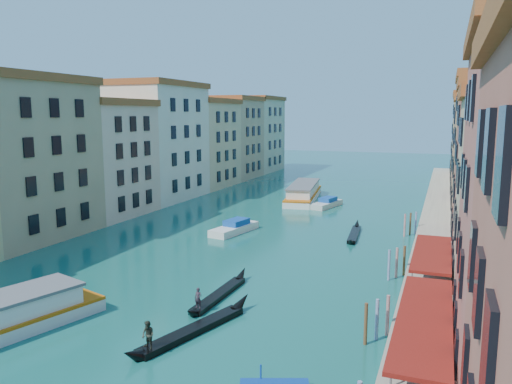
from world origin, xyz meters
TOP-DOWN VIEW (x-y plane):
  - left_bank_palazzos at (-26.00, 64.68)m, footprint 12.80×128.40m
  - right_bank_palazzos at (30.00, 65.00)m, footprint 12.80×128.40m
  - quay at (22.00, 65.00)m, footprint 4.00×140.00m
  - restaurant_awnings at (22.19, 23.00)m, footprint 3.20×44.55m
  - mooring_poles_right at (19.10, 28.80)m, footprint 1.44×54.24m
  - vaporetto_far at (-0.83, 79.31)m, footprint 7.27×20.18m
  - gondola_fore at (5.66, 29.43)m, footprint 1.23×11.30m
  - gondola_right at (6.88, 22.19)m, footprint 4.57×12.33m
  - gondola_far at (12.52, 55.23)m, footprint 1.85×11.25m
  - motorboat_mid at (-2.37, 51.40)m, footprint 4.04×8.36m
  - motorboat_far at (4.75, 73.57)m, footprint 4.15×7.96m

SIDE VIEW (x-z plane):
  - gondola_far at x=12.52m, z-range -0.47..1.12m
  - gondola_fore at x=5.66m, z-range -0.75..1.51m
  - gondola_right at x=6.88m, z-range -0.78..1.74m
  - quay at x=22.00m, z-range 0.00..1.00m
  - motorboat_far at x=4.75m, z-range -0.17..1.40m
  - motorboat_mid at x=-2.37m, z-range -0.18..1.48m
  - mooring_poles_right at x=19.10m, z-range -0.30..2.90m
  - vaporetto_far at x=-0.83m, z-range -0.15..2.79m
  - restaurant_awnings at x=22.19m, z-range 1.43..4.55m
  - left_bank_palazzos at x=-26.00m, z-range -0.79..20.21m
  - right_bank_palazzos at x=30.00m, z-range -0.75..20.25m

